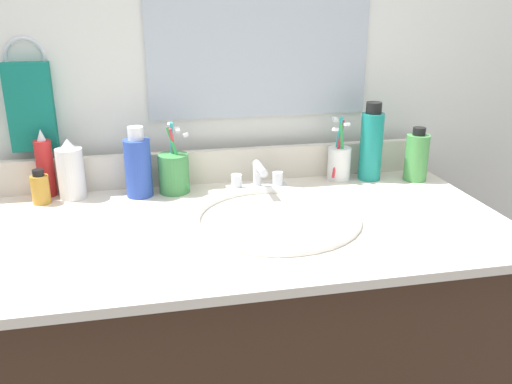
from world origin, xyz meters
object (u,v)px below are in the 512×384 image
Objects in this scene: bottle_shampoo_blue at (138,166)px; hand_towel at (31,107)px; cup_green at (174,172)px; cup_white_ceramic at (339,162)px; bottle_oil_amber at (40,188)px; bottle_lotion_white at (71,172)px; bottle_spray_red at (45,167)px; bottle_mouthwash_teal at (371,144)px; faucet at (258,181)px; bottle_toner_green at (417,156)px.

hand_towel is at bearing 159.62° from bottle_shampoo_blue.
cup_green reaches higher than bottle_shampoo_blue.
bottle_shampoo_blue reaches higher than cup_white_ceramic.
bottle_lotion_white is at bearing 18.97° from bottle_oil_amber.
bottle_mouthwash_teal is (0.86, -0.04, 0.02)m from bottle_spray_red.
bottle_shampoo_blue is at bearing 174.17° from faucet.
hand_towel is 1.02m from bottle_toner_green.
hand_towel is at bearing 166.31° from cup_green.
hand_towel is at bearing 173.27° from bottle_toner_green.
bottle_oil_amber is 0.78m from cup_white_ceramic.
hand_towel is 0.39m from cup_green.
bottle_mouthwash_teal is at bearing -5.48° from hand_towel.
bottle_toner_green is 0.92m from bottle_lotion_white.
cup_white_ceramic is (-0.09, 0.01, -0.05)m from bottle_mouthwash_teal.
bottle_shampoo_blue reaches higher than bottle_toner_green.
bottle_oil_amber is (0.02, -0.10, -0.18)m from hand_towel.
bottle_toner_green is at bearing -6.73° from hand_towel.
hand_towel is at bearing 98.72° from bottle_oil_amber.
bottle_spray_red is 0.96× the size of bottle_shampoo_blue.
bottle_spray_red is at bearing 167.55° from bottle_shampoo_blue.
hand_towel reaches higher than bottle_lotion_white.
bottle_shampoo_blue is at bearing -12.45° from bottle_spray_red.
cup_white_ceramic is at bearing 1.42° from cup_green.
bottle_oil_amber is at bearing -179.03° from bottle_mouthwash_teal.
bottle_toner_green is at bearing -12.59° from cup_white_ceramic.
bottle_oil_amber is 0.99m from bottle_toner_green.
faucet is 0.25m from cup_white_ceramic.
cup_white_ceramic reaches higher than bottle_toner_green.
faucet is 1.86× the size of bottle_oil_amber.
bottle_oil_amber is 0.33m from cup_green.
bottle_oil_amber is 0.47× the size of cup_green.
bottle_toner_green is at bearing -3.04° from cup_green.
bottle_shampoo_blue is (-0.63, -0.01, -0.02)m from bottle_mouthwash_teal.
hand_towel reaches higher than bottle_shampoo_blue.
bottle_shampoo_blue is (0.23, -0.05, 0.00)m from bottle_spray_red.
bottle_spray_red reaches higher than bottle_toner_green.
hand_towel reaches higher than bottle_oil_amber.
cup_white_ceramic is 0.45m from cup_green.
bottle_mouthwash_teal is at bearing 6.99° from faucet.
bottle_lotion_white is 0.83× the size of cup_green.
cup_green is (-0.54, 0.00, -0.05)m from bottle_mouthwash_teal.
bottle_oil_amber is 0.58× the size of bottle_toner_green.
bottle_mouthwash_teal is (0.33, 0.04, 0.07)m from faucet.
bottle_spray_red is 0.77m from cup_white_ceramic.
cup_green reaches higher than faucet.
hand_towel is 1.24× the size of cup_white_ceramic.
faucet is 0.54m from bottle_spray_red.
bottle_shampoo_blue is (-0.30, 0.03, 0.05)m from faucet.
hand_towel reaches higher than cup_green.
cup_white_ceramic is at bearing 2.00° from bottle_oil_amber.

